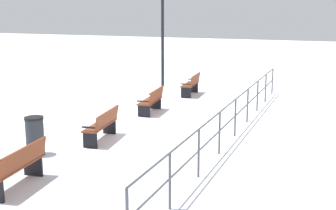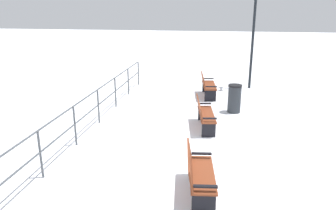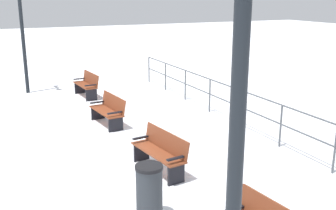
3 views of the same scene
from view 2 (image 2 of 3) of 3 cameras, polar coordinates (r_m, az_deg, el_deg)
ground_plane at (r=8.47m, az=5.76°, el=-8.41°), size 80.00×80.00×0.00m
bench_second at (r=6.64m, az=5.28°, el=-11.69°), size 0.71×1.59×0.88m
bench_third at (r=9.98m, az=6.32°, el=-1.48°), size 0.71×1.70×0.88m
bench_fourth at (r=13.49m, az=6.87°, el=3.50°), size 0.74×1.69×0.91m
lamppost_middle at (r=14.91m, az=14.89°, el=14.67°), size 0.24×0.87×4.78m
waterfront_railing at (r=8.98m, az=-16.07°, el=-2.39°), size 0.05×14.07×1.12m
trash_bin at (r=11.63m, az=11.54°, el=1.12°), size 0.48×0.48×0.99m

